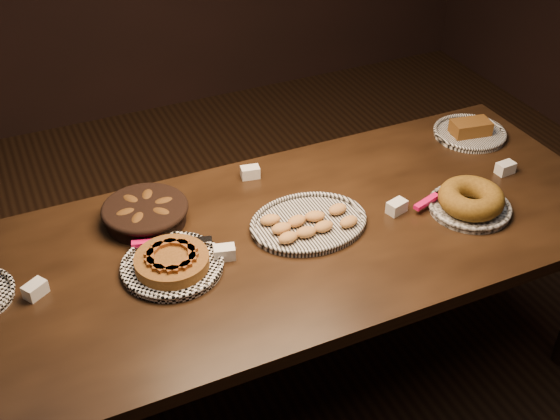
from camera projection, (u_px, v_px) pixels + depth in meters
name	position (u px, v px, depth m)	size (l,w,h in m)	color
ground	(289.00, 379.00, 2.85)	(5.00, 5.00, 0.00)	black
buffet_table	(290.00, 250.00, 2.45)	(2.40, 1.00, 0.75)	black
apple_tart_plate	(172.00, 263.00, 2.24)	(0.33, 0.33, 0.06)	white
madeleine_platter	(308.00, 223.00, 2.42)	(0.41, 0.34, 0.05)	black
bundt_cake_plate	(470.00, 201.00, 2.49)	(0.34, 0.30, 0.09)	black
croissant_basket	(145.00, 212.00, 2.43)	(0.30, 0.30, 0.08)	black
loaf_plate	(470.00, 132.00, 2.93)	(0.30, 0.30, 0.07)	black
tent_cards	(294.00, 214.00, 2.46)	(1.84, 0.49, 0.04)	white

